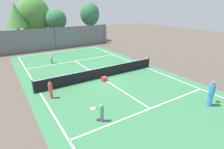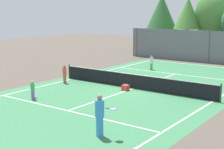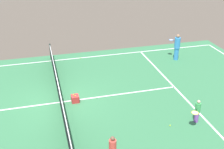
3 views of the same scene
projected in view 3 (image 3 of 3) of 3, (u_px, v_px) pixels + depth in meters
The scene contains 8 objects.
ground_plane at pixel (60, 102), 14.97m from camera, with size 80.00×80.00×0.00m, color brown.
court_surface at pixel (60, 102), 14.97m from camera, with size 13.00×25.00×0.01m.
tennis_net at pixel (59, 94), 14.75m from camera, with size 11.90×0.10×1.10m.
player_1 at pixel (197, 111), 13.17m from camera, with size 0.74×0.72×1.15m.
player_3 at pixel (177, 47), 19.57m from camera, with size 0.96×0.59×1.80m.
ball_crate at pixel (75, 99), 14.95m from camera, with size 0.41×0.38×0.43m.
tennis_ball_2 at pixel (170, 125), 13.14m from camera, with size 0.07×0.07×0.07m, color #CCE533.
tennis_ball_5 at pixel (81, 58), 20.11m from camera, with size 0.07×0.07×0.07m, color #CCE533.
Camera 3 is at (-13.05, 0.71, 7.91)m, focal length 46.81 mm.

